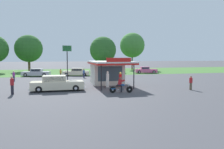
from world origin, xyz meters
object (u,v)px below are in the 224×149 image
parked_car_second_row_spare (76,72)px  bystander_strolling_foreground (14,76)px  bystander_standing_back_lot (191,83)px  roadside_pole_sign (67,58)px  parked_car_back_row_centre_right (109,70)px  gas_pump_offside (120,81)px  parked_car_back_row_centre_left (36,73)px  gas_pump_nearside (108,80)px  bystander_admiring_sedan (12,85)px  bystander_leaning_by_kiosk (84,73)px  bystander_chatting_near_pumps (61,73)px  parked_car_back_row_centre (146,70)px  featured_classic_sedan (57,84)px  motorcycle_with_rider (121,86)px

parked_car_second_row_spare → bystander_strolling_foreground: bystander_strolling_foreground is taller
bystander_standing_back_lot → roadside_pole_sign: size_ratio=0.31×
parked_car_back_row_centre_right → parked_car_second_row_spare: 8.82m
gas_pump_offside → parked_car_back_row_centre_right: (3.77, 21.86, -0.16)m
parked_car_back_row_centre_left → gas_pump_nearside: bearing=-62.2°
gas_pump_nearside → bystander_admiring_sedan: gas_pump_nearside is taller
parked_car_back_row_centre_right → bystander_leaning_by_kiosk: size_ratio=3.26×
bystander_admiring_sedan → bystander_leaning_by_kiosk: bystander_admiring_sedan is taller
parked_car_second_row_spare → bystander_admiring_sedan: 20.55m
bystander_admiring_sedan → parked_car_back_row_centre_right: bearing=57.6°
parked_car_second_row_spare → bystander_chatting_near_pumps: (-2.95, -3.08, 0.13)m
parked_car_back_row_centre_left → parked_car_back_row_centre_right: 15.27m
parked_car_back_row_centre → bystander_admiring_sedan: bearing=-136.6°
gas_pump_nearside → bystander_strolling_foreground: 15.35m
parked_car_second_row_spare → gas_pump_offside: bearing=-77.9°
parked_car_back_row_centre → parked_car_back_row_centre_left: bearing=-175.0°
featured_classic_sedan → parked_car_back_row_centre_left: (-3.79, 18.42, -0.09)m
gas_pump_offside → bystander_standing_back_lot: 7.80m
parked_car_back_row_centre_right → bystander_chatting_near_pumps: size_ratio=3.27×
parked_car_back_row_centre → bystander_strolling_foreground: 27.07m
parked_car_back_row_centre_left → bystander_standing_back_lot: bystander_standing_back_lot is taller
gas_pump_nearside → parked_car_back_row_centre_right: bearing=76.3°
bystander_leaning_by_kiosk → roadside_pole_sign: roadside_pole_sign is taller
bystander_chatting_near_pumps → bystander_standing_back_lot: bystander_standing_back_lot is taller
bystander_chatting_near_pumps → motorcycle_with_rider: bearing=-72.3°
bystander_standing_back_lot → parked_car_back_row_centre: bearing=78.3°
parked_car_back_row_centre_right → bystander_strolling_foreground: bystander_strolling_foreground is taller
gas_pump_offside → parked_car_back_row_centre_left: (-10.98, 17.89, -0.18)m
parked_car_back_row_centre_right → parked_car_second_row_spare: size_ratio=0.93×
gas_pump_nearside → parked_car_back_row_centre_left: (-9.44, 17.89, -0.24)m
bystander_leaning_by_kiosk → bystander_admiring_sedan: bearing=-120.2°
gas_pump_nearside → parked_car_back_row_centre_right: gas_pump_nearside is taller
bystander_chatting_near_pumps → featured_classic_sedan: bearing=-92.2°
parked_car_back_row_centre_right → parked_car_back_row_centre: (8.01, -1.98, -0.02)m
motorcycle_with_rider → parked_car_back_row_centre: 26.67m
featured_classic_sedan → parked_car_back_row_centre: size_ratio=1.08×
parked_car_back_row_centre_right → bystander_standing_back_lot: bearing=-82.9°
bystander_standing_back_lot → roadside_pole_sign: bearing=150.8°
bystander_standing_back_lot → bystander_strolling_foreground: 24.30m
gas_pump_offside → roadside_pole_sign: (-5.90, 3.61, 2.57)m
parked_car_back_row_centre_right → parked_car_back_row_centre_left: bearing=-164.9°
parked_car_second_row_spare → bystander_strolling_foreground: (-9.66, -7.33, 0.15)m
bystander_strolling_foreground → bystander_admiring_sedan: bearing=-80.1°
featured_classic_sedan → bystander_standing_back_lot: featured_classic_sedan is taller
gas_pump_offside → bystander_admiring_sedan: (-11.30, -1.93, 0.11)m
bystander_admiring_sedan → roadside_pole_sign: size_ratio=0.36×
parked_car_back_row_centre → gas_pump_offside: bearing=-120.7°
bystander_admiring_sedan → bystander_chatting_near_pumps: 16.67m
bystander_chatting_near_pumps → roadside_pole_sign: (0.73, -10.46, 2.60)m
gas_pump_nearside → gas_pump_offside: (1.54, -0.00, -0.06)m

